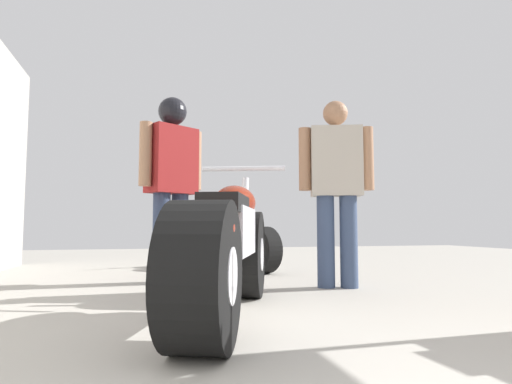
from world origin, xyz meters
TOP-DOWN VIEW (x-y plane):
  - ground_plane at (0.00, 3.31)m, footprint 15.90×15.90m
  - motorcycle_maroon_cruiser at (-0.39, 2.60)m, footprint 1.02×2.09m
  - motorcycle_black_naked at (0.22, 5.48)m, footprint 0.90×1.71m
  - mechanic_in_blue at (0.80, 3.64)m, footprint 0.67×0.37m
  - mechanic_with_helmet at (-0.62, 4.37)m, footprint 0.67×0.48m

SIDE VIEW (x-z plane):
  - ground_plane at x=0.00m, z-range 0.00..0.00m
  - motorcycle_black_naked at x=0.22m, z-range -0.07..0.76m
  - motorcycle_maroon_cruiser at x=-0.39m, z-range -0.09..0.91m
  - mechanic_in_blue at x=0.80m, z-range 0.11..1.80m
  - mechanic_with_helmet at x=-0.62m, z-range 0.18..2.01m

